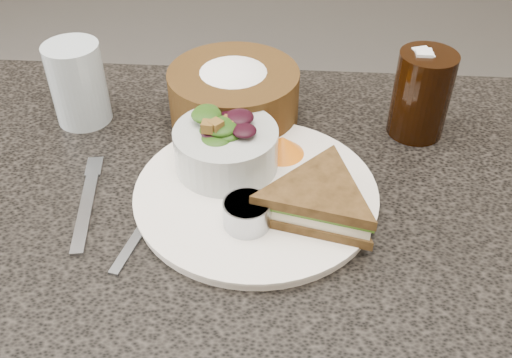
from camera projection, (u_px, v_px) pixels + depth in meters
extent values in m
cylinder|color=white|center=(256.00, 194.00, 0.71)|extent=(0.30, 0.30, 0.01)
cylinder|color=#9BA1A9|center=(247.00, 214.00, 0.65)|extent=(0.06, 0.06, 0.03)
cone|color=orange|center=(282.00, 145.00, 0.75)|extent=(0.09, 0.09, 0.03)
cube|color=#979BA3|center=(86.00, 207.00, 0.70)|extent=(0.04, 0.16, 0.00)
cube|color=#9197A0|center=(148.00, 219.00, 0.68)|extent=(0.05, 0.18, 0.00)
cylinder|color=#AEBEC7|center=(78.00, 84.00, 0.81)|extent=(0.10, 0.10, 0.12)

